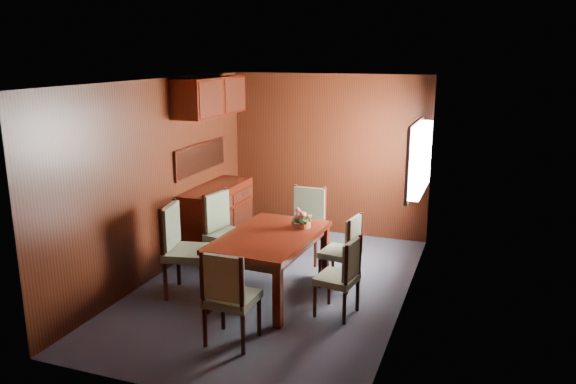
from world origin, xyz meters
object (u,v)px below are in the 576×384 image
at_px(chair_left_near, 181,244).
at_px(chair_right_near, 343,273).
at_px(chair_head, 228,293).
at_px(dining_table, 270,243).
at_px(flower_centerpiece, 301,218).
at_px(sideboard, 217,217).

height_order(chair_left_near, chair_right_near, chair_left_near).
bearing_deg(chair_head, dining_table, 93.55).
relative_size(chair_head, flower_centerpiece, 3.95).
bearing_deg(sideboard, chair_right_near, -33.17).
bearing_deg(chair_right_near, chair_left_near, 101.66).
height_order(sideboard, chair_left_near, chair_left_near).
bearing_deg(flower_centerpiece, dining_table, -122.90).
xyz_separation_m(chair_right_near, flower_centerpiece, (-0.67, 0.62, 0.36)).
bearing_deg(chair_head, chair_right_near, 48.97).
distance_m(chair_right_near, flower_centerpiece, 0.98).
relative_size(chair_left_near, flower_centerpiece, 4.43).
xyz_separation_m(dining_table, chair_head, (0.07, -1.21, -0.08)).
height_order(chair_right_near, flower_centerpiece, flower_centerpiece).
bearing_deg(dining_table, chair_right_near, -11.89).
relative_size(chair_right_near, flower_centerpiece, 3.54).
bearing_deg(flower_centerpiece, chair_right_near, -42.93).
relative_size(sideboard, chair_right_near, 1.64).
xyz_separation_m(chair_head, flower_centerpiece, (0.18, 1.59, 0.30)).
distance_m(dining_table, chair_right_near, 0.96).
height_order(dining_table, chair_right_near, chair_right_near).
height_order(sideboard, chair_head, chair_head).
relative_size(chair_right_near, chair_head, 0.90).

